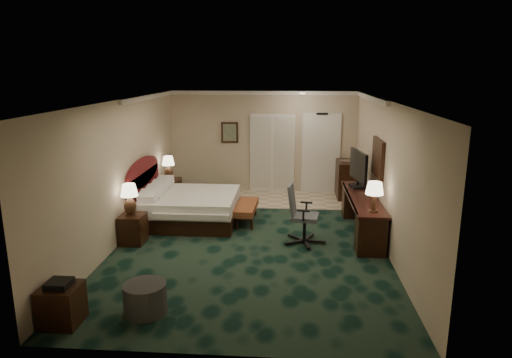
# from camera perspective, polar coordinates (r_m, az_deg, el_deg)

# --- Properties ---
(floor) EXTENTS (5.00, 7.50, 0.00)m
(floor) POSITION_cam_1_polar(r_m,az_deg,el_deg) (9.04, -0.53, -7.54)
(floor) COLOR black
(floor) RESTS_ON ground
(ceiling) EXTENTS (5.00, 7.50, 0.00)m
(ceiling) POSITION_cam_1_polar(r_m,az_deg,el_deg) (8.45, -0.57, 9.80)
(ceiling) COLOR silver
(ceiling) RESTS_ON wall_back
(wall_back) EXTENTS (5.00, 0.00, 2.70)m
(wall_back) POSITION_cam_1_polar(r_m,az_deg,el_deg) (12.32, 0.90, 4.67)
(wall_back) COLOR #B4A88D
(wall_back) RESTS_ON ground
(wall_front) EXTENTS (5.00, 0.00, 2.70)m
(wall_front) POSITION_cam_1_polar(r_m,az_deg,el_deg) (5.07, -4.11, -8.52)
(wall_front) COLOR #B4A88D
(wall_front) RESTS_ON ground
(wall_left) EXTENTS (0.00, 7.50, 2.70)m
(wall_left) POSITION_cam_1_polar(r_m,az_deg,el_deg) (9.19, -16.28, 1.05)
(wall_left) COLOR #B4A88D
(wall_left) RESTS_ON ground
(wall_right) EXTENTS (0.00, 7.50, 2.70)m
(wall_right) POSITION_cam_1_polar(r_m,az_deg,el_deg) (8.80, 15.90, 0.54)
(wall_right) COLOR #B4A88D
(wall_right) RESTS_ON ground
(crown_molding) EXTENTS (5.00, 7.50, 0.10)m
(crown_molding) POSITION_cam_1_polar(r_m,az_deg,el_deg) (8.45, -0.57, 9.46)
(crown_molding) COLOR white
(crown_molding) RESTS_ON wall_back
(tile_patch) EXTENTS (3.20, 1.70, 0.01)m
(tile_patch) POSITION_cam_1_polar(r_m,az_deg,el_deg) (11.76, 5.02, -2.52)
(tile_patch) COLOR tan
(tile_patch) RESTS_ON ground
(headboard) EXTENTS (0.12, 2.00, 1.40)m
(headboard) POSITION_cam_1_polar(r_m,az_deg,el_deg) (10.24, -13.81, -1.29)
(headboard) COLOR #470711
(headboard) RESTS_ON ground
(entry_door) EXTENTS (1.02, 0.06, 2.18)m
(entry_door) POSITION_cam_1_polar(r_m,az_deg,el_deg) (12.35, 8.10, 3.15)
(entry_door) COLOR white
(entry_door) RESTS_ON ground
(closet_doors) EXTENTS (1.20, 0.06, 2.10)m
(closet_doors) POSITION_cam_1_polar(r_m,az_deg,el_deg) (12.32, 2.05, 3.25)
(closet_doors) COLOR #B6B1A2
(closet_doors) RESTS_ON ground
(wall_art) EXTENTS (0.45, 0.06, 0.55)m
(wall_art) POSITION_cam_1_polar(r_m,az_deg,el_deg) (12.33, -3.31, 5.83)
(wall_art) COLOR #3B5A4B
(wall_art) RESTS_ON wall_back
(wall_mirror) EXTENTS (0.05, 0.95, 0.75)m
(wall_mirror) POSITION_cam_1_polar(r_m,az_deg,el_deg) (9.33, 15.02, 2.57)
(wall_mirror) COLOR white
(wall_mirror) RESTS_ON wall_right
(bed) EXTENTS (1.98, 1.83, 0.63)m
(bed) POSITION_cam_1_polar(r_m,az_deg,el_deg) (10.06, -8.13, -3.58)
(bed) COLOR silver
(bed) RESTS_ON ground
(nightstand_near) EXTENTS (0.45, 0.51, 0.56)m
(nightstand_near) POSITION_cam_1_polar(r_m,az_deg,el_deg) (9.09, -15.12, -6.03)
(nightstand_near) COLOR black
(nightstand_near) RESTS_ON ground
(nightstand_far) EXTENTS (0.47, 0.54, 0.59)m
(nightstand_far) POSITION_cam_1_polar(r_m,az_deg,el_deg) (11.59, -10.65, -1.45)
(nightstand_far) COLOR black
(nightstand_far) RESTS_ON ground
(lamp_near) EXTENTS (0.42, 0.42, 0.62)m
(lamp_near) POSITION_cam_1_polar(r_m,az_deg,el_deg) (8.89, -15.51, -2.52)
(lamp_near) COLOR black
(lamp_near) RESTS_ON nightstand_near
(lamp_far) EXTENTS (0.37, 0.37, 0.59)m
(lamp_far) POSITION_cam_1_polar(r_m,az_deg,el_deg) (11.45, -10.89, 1.37)
(lamp_far) COLOR black
(lamp_far) RESTS_ON nightstand_far
(bed_bench) EXTENTS (0.46, 1.20, 0.40)m
(bed_bench) POSITION_cam_1_polar(r_m,az_deg,el_deg) (9.97, -1.21, -4.26)
(bed_bench) COLOR brown
(bed_bench) RESTS_ON ground
(ottoman) EXTENTS (0.75, 0.75, 0.42)m
(ottoman) POSITION_cam_1_polar(r_m,az_deg,el_deg) (6.60, -13.68, -14.30)
(ottoman) COLOR #2D2D2D
(ottoman) RESTS_ON ground
(side_table) EXTENTS (0.49, 0.49, 0.53)m
(side_table) POSITION_cam_1_polar(r_m,az_deg,el_deg) (6.66, -23.15, -14.28)
(side_table) COLOR black
(side_table) RESTS_ON ground
(desk) EXTENTS (0.57, 2.65, 0.76)m
(desk) POSITION_cam_1_polar(r_m,az_deg,el_deg) (9.51, 13.08, -4.38)
(desk) COLOR black
(desk) RESTS_ON ground
(tv) EXTENTS (0.25, 1.03, 0.80)m
(tv) POSITION_cam_1_polar(r_m,az_deg,el_deg) (10.02, 12.67, 1.19)
(tv) COLOR black
(tv) RESTS_ON desk
(desk_lamp) EXTENTS (0.34, 0.34, 0.56)m
(desk_lamp) POSITION_cam_1_polar(r_m,az_deg,el_deg) (8.38, 14.55, -2.17)
(desk_lamp) COLOR black
(desk_lamp) RESTS_ON desk
(desk_chair) EXTENTS (0.75, 0.71, 1.15)m
(desk_chair) POSITION_cam_1_polar(r_m,az_deg,el_deg) (8.72, 6.12, -4.42)
(desk_chair) COLOR #4E5058
(desk_chair) RESTS_ON ground
(minibar) EXTENTS (0.50, 0.90, 0.95)m
(minibar) POSITION_cam_1_polar(r_m,az_deg,el_deg) (12.02, 11.25, -0.06)
(minibar) COLOR black
(minibar) RESTS_ON ground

